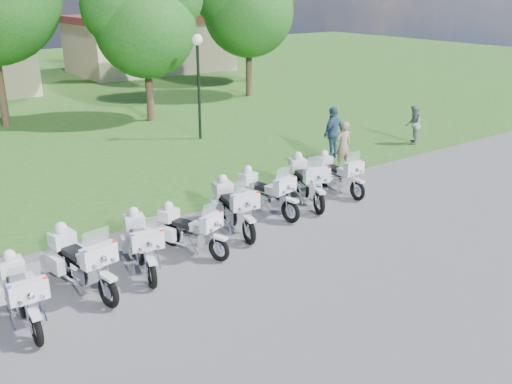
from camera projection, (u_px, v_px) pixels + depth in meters
ground at (291, 238)px, 14.65m from camera, size 100.00×100.00×0.00m
grass_lawn at (12, 91)px, 35.12m from camera, size 100.00×48.00×0.01m
motorcycle_0 at (21, 292)px, 10.79m from camera, size 0.77×2.25×1.51m
motorcycle_1 at (81, 261)px, 11.92m from camera, size 1.03×2.40×1.62m
motorcycle_2 at (141, 243)px, 12.84m from camera, size 1.08×2.24×1.53m
motorcycle_3 at (190, 229)px, 13.68m from camera, size 1.13×2.03×1.42m
motorcycle_4 at (233, 206)px, 14.92m from camera, size 1.08×2.36×1.60m
motorcycle_5 at (265, 192)px, 16.02m from camera, size 0.96×2.29×1.54m
motorcycle_6 at (306, 180)px, 16.85m from camera, size 1.33×2.34×1.64m
motorcycle_7 at (338, 173)px, 17.72m from camera, size 0.76×2.17×1.46m
lamp_post at (198, 61)px, 23.03m from camera, size 0.44×0.44×4.30m
tree_2 at (144, 17)px, 25.78m from camera, size 5.42×4.63×7.23m
tree_3 at (248, 2)px, 31.75m from camera, size 5.94×5.07×7.92m
building_east at (150, 43)px, 42.81m from camera, size 11.44×7.28×4.10m
bystander_a at (343, 145)px, 19.92m from camera, size 0.68×0.51×1.68m
bystander_b at (413, 125)px, 23.08m from camera, size 0.98×0.94×1.59m
bystander_c at (333, 133)px, 21.07m from camera, size 1.23×0.75×1.96m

